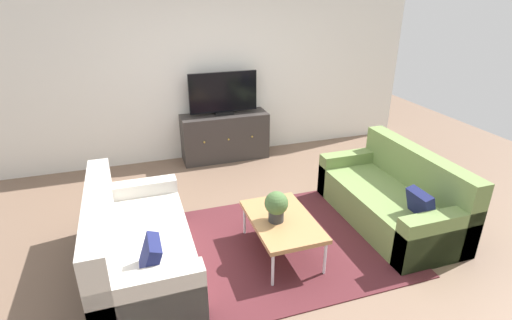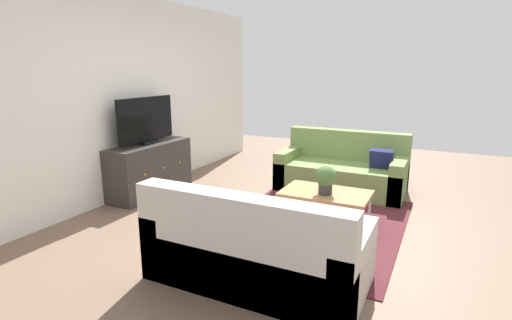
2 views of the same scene
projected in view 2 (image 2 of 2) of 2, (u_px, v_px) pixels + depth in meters
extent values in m
plane|color=brown|center=(302.00, 221.00, 4.53)|extent=(10.00, 10.00, 0.00)
cube|color=silver|center=(127.00, 97.00, 5.32)|extent=(6.40, 0.12, 2.70)
cube|color=#4C1E23|center=(314.00, 223.00, 4.46)|extent=(2.50, 1.90, 0.01)
cube|color=beige|center=(258.00, 256.00, 3.26)|extent=(0.87, 1.76, 0.40)
cube|color=beige|center=(239.00, 249.00, 2.92)|extent=(0.20, 1.76, 0.84)
cube|color=beige|center=(181.00, 231.00, 3.59)|extent=(0.87, 0.18, 0.55)
cube|color=beige|center=(354.00, 269.00, 2.90)|extent=(0.87, 0.18, 0.55)
cube|color=#191E4C|center=(326.00, 230.00, 2.99)|extent=(0.19, 0.30, 0.32)
cube|color=olive|center=(341.00, 177.00, 5.61)|extent=(0.87, 1.76, 0.40)
cube|color=olive|center=(347.00, 158.00, 5.86)|extent=(0.20, 1.76, 0.84)
cube|color=olive|center=(290.00, 166.00, 5.94)|extent=(0.87, 0.18, 0.55)
cube|color=olive|center=(399.00, 179.00, 5.26)|extent=(0.87, 0.18, 0.55)
cube|color=#191E4C|center=(381.00, 160.00, 5.26)|extent=(0.18, 0.30, 0.32)
cube|color=#A37547|center=(326.00, 194.00, 4.31)|extent=(0.60, 0.95, 0.04)
cylinder|color=silver|center=(360.00, 226.00, 3.94)|extent=(0.03, 0.03, 0.36)
cylinder|color=silver|center=(369.00, 210.00, 4.39)|extent=(0.03, 0.03, 0.36)
cylinder|color=silver|center=(280.00, 212.00, 4.32)|extent=(0.03, 0.03, 0.36)
cylinder|color=silver|center=(296.00, 198.00, 4.77)|extent=(0.03, 0.03, 0.36)
cylinder|color=#2D2D2D|center=(325.00, 189.00, 4.22)|extent=(0.15, 0.15, 0.11)
sphere|color=#426033|center=(326.00, 176.00, 4.19)|extent=(0.23, 0.23, 0.23)
cube|color=#332D2B|center=(150.00, 169.00, 5.47)|extent=(1.32, 0.44, 0.71)
sphere|color=#B79338|center=(145.00, 174.00, 5.04)|extent=(0.03, 0.03, 0.03)
sphere|color=#B79338|center=(163.00, 168.00, 5.36)|extent=(0.03, 0.03, 0.03)
sphere|color=#B79338|center=(180.00, 162.00, 5.68)|extent=(0.03, 0.03, 0.03)
cube|color=black|center=(147.00, 142.00, 5.39)|extent=(0.28, 0.16, 0.04)
cube|color=black|center=(146.00, 119.00, 5.32)|extent=(1.03, 0.04, 0.60)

